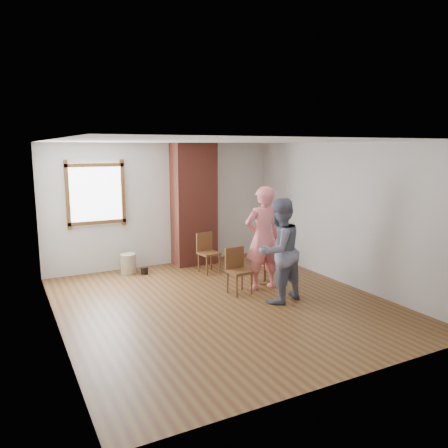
# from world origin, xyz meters

# --- Properties ---
(ground) EXTENTS (5.50, 5.50, 0.00)m
(ground) POSITION_xyz_m (0.00, 0.00, 0.00)
(ground) COLOR brown
(ground) RESTS_ON ground
(room_shell) EXTENTS (5.04, 5.52, 2.62)m
(room_shell) POSITION_xyz_m (-0.06, 0.61, 1.81)
(room_shell) COLOR silver
(room_shell) RESTS_ON ground
(brick_chimney) EXTENTS (0.90, 0.50, 2.60)m
(brick_chimney) POSITION_xyz_m (0.60, 2.50, 1.30)
(brick_chimney) COLOR brown
(brick_chimney) RESTS_ON ground
(stoneware_crock) EXTENTS (0.38, 0.38, 0.40)m
(stoneware_crock) POSITION_xyz_m (-0.90, 2.40, 0.20)
(stoneware_crock) COLOR #C5B48E
(stoneware_crock) RESTS_ON ground
(dark_pot) EXTENTS (0.15, 0.15, 0.14)m
(dark_pot) POSITION_xyz_m (-0.63, 2.20, 0.07)
(dark_pot) COLOR black
(dark_pot) RESTS_ON ground
(dining_chair_left) EXTENTS (0.42, 0.42, 0.80)m
(dining_chair_left) POSITION_xyz_m (0.56, 1.76, 0.45)
(dining_chair_left) COLOR brown
(dining_chair_left) RESTS_ON ground
(dining_chair_right) EXTENTS (0.39, 0.39, 0.80)m
(dining_chair_right) POSITION_xyz_m (0.48, 0.36, 0.45)
(dining_chair_right) COLOR brown
(dining_chair_right) RESTS_ON ground
(side_table) EXTENTS (0.40, 0.40, 0.60)m
(side_table) POSITION_xyz_m (1.19, 0.60, 0.40)
(side_table) COLOR brown
(side_table) RESTS_ON ground
(cake_plate) EXTENTS (0.18, 0.18, 0.01)m
(cake_plate) POSITION_xyz_m (1.19, 0.60, 0.60)
(cake_plate) COLOR white
(cake_plate) RESTS_ON side_table
(cake_slice) EXTENTS (0.08, 0.07, 0.06)m
(cake_slice) POSITION_xyz_m (1.20, 0.60, 0.64)
(cake_slice) COLOR white
(cake_slice) RESTS_ON cake_plate
(man) EXTENTS (0.95, 0.82, 1.71)m
(man) POSITION_xyz_m (0.86, -0.34, 0.85)
(man) COLOR #131836
(man) RESTS_ON ground
(person_pink) EXTENTS (0.72, 0.51, 1.85)m
(person_pink) POSITION_xyz_m (0.98, 0.35, 0.92)
(person_pink) COLOR pink
(person_pink) RESTS_ON ground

